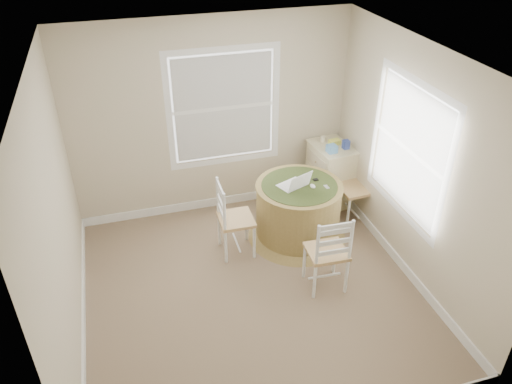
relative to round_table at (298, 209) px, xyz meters
name	(u,v)px	position (x,y,z in m)	size (l,w,h in m)	color
room	(263,181)	(-0.67, -0.64, 0.88)	(3.64, 3.64, 2.64)	#8D7159
round_table	(298,209)	(0.00, 0.00, 0.00)	(1.24, 1.24, 0.76)	olive
chair_left	(236,219)	(-0.81, -0.07, 0.06)	(0.42, 0.40, 0.95)	white
chair_near	(327,251)	(-0.02, -0.94, 0.06)	(0.42, 0.40, 0.95)	white
chair_right	(355,188)	(0.85, 0.16, 0.06)	(0.42, 0.40, 0.95)	white
laptop	(294,184)	(-0.07, -0.01, 0.38)	(0.42, 0.39, 0.23)	white
mouse	(313,186)	(0.14, -0.08, 0.35)	(0.06, 0.10, 0.03)	white
phone	(327,187)	(0.30, -0.13, 0.34)	(0.04, 0.09, 0.02)	#B7BABF
keys	(316,180)	(0.23, 0.05, 0.35)	(0.06, 0.05, 0.03)	black
corner_chest	(330,174)	(0.71, 0.66, 0.02)	(0.56, 0.69, 0.86)	beige
tissue_box	(332,150)	(0.62, 0.48, 0.50)	(0.12, 0.12, 0.10)	#5C97D3
box_yellow	(335,142)	(0.77, 0.71, 0.48)	(0.15, 0.10, 0.06)	#E9ED53
box_blue	(348,145)	(0.87, 0.53, 0.51)	(0.08, 0.08, 0.12)	#324598
cup_cream	(322,139)	(0.63, 0.82, 0.50)	(0.07, 0.07, 0.09)	beige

